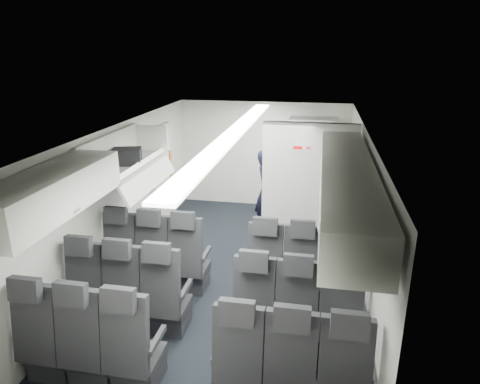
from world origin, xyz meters
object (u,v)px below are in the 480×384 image
(seat_row_mid, at_px, (210,306))
(galley_unit, at_px, (310,167))
(seat_row_front, at_px, (227,268))
(carry_on_bag, at_px, (127,156))
(boarding_door, at_px, (163,176))
(seat_row_rear, at_px, (186,361))
(flight_attendant, at_px, (266,193))

(seat_row_mid, distance_m, galley_unit, 4.30)
(seat_row_front, distance_m, carry_on_bag, 2.00)
(seat_row_front, bearing_deg, boarding_door, 128.16)
(seat_row_rear, xyz_separation_m, carry_on_bag, (-1.42, 2.07, 1.38))
(carry_on_bag, bearing_deg, seat_row_mid, -56.29)
(seat_row_mid, relative_size, seat_row_rear, 1.00)
(seat_row_rear, relative_size, carry_on_bag, 9.03)
(galley_unit, height_order, flight_attendant, galley_unit)
(seat_row_front, distance_m, galley_unit, 3.43)
(seat_row_rear, bearing_deg, galley_unit, 79.35)
(flight_attendant, bearing_deg, seat_row_rear, 155.58)
(carry_on_bag, bearing_deg, galley_unit, 34.94)
(galley_unit, distance_m, flight_attendant, 1.39)
(seat_row_mid, bearing_deg, boarding_door, 118.77)
(seat_row_rear, xyz_separation_m, boarding_door, (-1.64, 3.89, 0.55))
(seat_row_mid, bearing_deg, flight_attendant, 85.13)
(seat_row_mid, distance_m, seat_row_rear, 0.90)
(seat_row_mid, relative_size, galley_unit, 1.75)
(seat_row_front, height_order, boarding_door, boarding_door)
(seat_row_mid, height_order, galley_unit, galley_unit)
(seat_row_front, xyz_separation_m, seat_row_rear, (0.00, -1.80, 0.00))
(seat_row_rear, relative_size, boarding_door, 1.79)
(seat_row_rear, xyz_separation_m, galley_unit, (0.95, 5.05, 0.55))
(seat_row_front, bearing_deg, seat_row_rear, -90.00)
(seat_row_rear, height_order, carry_on_bag, carry_on_bag)
(boarding_door, bearing_deg, flight_attendant, -0.60)
(seat_row_mid, bearing_deg, seat_row_front, 90.00)
(flight_attendant, bearing_deg, carry_on_bag, 116.38)
(seat_row_front, xyz_separation_m, boarding_door, (-1.64, 2.09, 0.55))
(flight_attendant, bearing_deg, seat_row_front, 152.35)
(boarding_door, height_order, flight_attendant, boarding_door)
(seat_row_rear, bearing_deg, seat_row_mid, 90.00)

